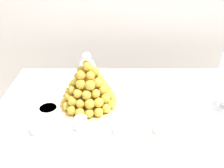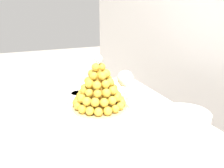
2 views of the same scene
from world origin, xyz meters
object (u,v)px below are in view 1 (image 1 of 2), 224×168
at_px(dessert_cup_mid_left, 82,124).
at_px(dessert_cup_centre, 120,128).
at_px(croquembouche, 89,86).
at_px(dessert_cup_mid_right, 161,126).
at_px(serving_tray, 102,113).
at_px(dessert_cup_left, 39,126).
at_px(wine_glass, 88,67).
at_px(creme_brulee_ramekin, 49,109).

height_order(dessert_cup_mid_left, dessert_cup_centre, dessert_cup_mid_left).
relative_size(croquembouche, dessert_cup_mid_right, 5.37).
distance_m(serving_tray, dessert_cup_left, 0.28).
height_order(dessert_cup_left, dessert_cup_mid_left, dessert_cup_mid_left).
xyz_separation_m(dessert_cup_mid_right, wine_glass, (-0.32, 0.33, 0.10)).
bearing_deg(croquembouche, creme_brulee_ramekin, -162.34).
bearing_deg(creme_brulee_ramekin, dessert_cup_left, -93.68).
bearing_deg(wine_glass, dessert_cup_mid_right, -46.14).
bearing_deg(dessert_cup_mid_left, dessert_cup_left, -175.27).
height_order(croquembouche, dessert_cup_centre, croquembouche).
relative_size(dessert_cup_left, creme_brulee_ramekin, 0.75).
bearing_deg(creme_brulee_ramekin, dessert_cup_mid_right, -14.87).
bearing_deg(creme_brulee_ramekin, dessert_cup_centre, -23.53).
height_order(croquembouche, dessert_cup_mid_right, croquembouche).
distance_m(creme_brulee_ramekin, wine_glass, 0.28).
distance_m(dessert_cup_mid_left, dessert_cup_centre, 0.16).
xyz_separation_m(dessert_cup_mid_left, dessert_cup_mid_right, (0.32, -0.01, -0.00)).
bearing_deg(serving_tray, dessert_cup_mid_left, -124.90).
relative_size(dessert_cup_mid_left, dessert_cup_mid_right, 1.13).
relative_size(serving_tray, wine_glass, 3.76).
relative_size(croquembouche, dessert_cup_centre, 4.93).
xyz_separation_m(dessert_cup_centre, dessert_cup_mid_right, (0.17, 0.01, 0.00)).
distance_m(croquembouche, dessert_cup_centre, 0.25).
xyz_separation_m(dessert_cup_left, dessert_cup_mid_left, (0.17, 0.01, 0.00)).
relative_size(dessert_cup_mid_right, wine_glass, 0.28).
height_order(creme_brulee_ramekin, wine_glass, wine_glass).
xyz_separation_m(dessert_cup_mid_left, wine_glass, (0.00, 0.32, 0.09)).
bearing_deg(creme_brulee_ramekin, dessert_cup_mid_left, -35.77).
relative_size(croquembouche, dessert_cup_mid_left, 4.74).
bearing_deg(croquembouche, wine_glass, 96.65).
height_order(serving_tray, wine_glass, wine_glass).
bearing_deg(dessert_cup_mid_right, dessert_cup_mid_left, 177.93).
bearing_deg(dessert_cup_centre, dessert_cup_left, 178.67).
bearing_deg(wine_glass, dessert_cup_mid_left, -90.06).
bearing_deg(creme_brulee_ramekin, wine_glass, 51.71).
height_order(dessert_cup_mid_right, creme_brulee_ramekin, dessert_cup_mid_right).
bearing_deg(dessert_cup_mid_left, creme_brulee_ramekin, 144.23).
distance_m(dessert_cup_left, dessert_cup_centre, 0.33).
relative_size(serving_tray, croquembouche, 2.46).
height_order(serving_tray, dessert_cup_centre, dessert_cup_centre).
height_order(dessert_cup_left, dessert_cup_centre, dessert_cup_left).
bearing_deg(dessert_cup_centre, croquembouche, 125.24).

